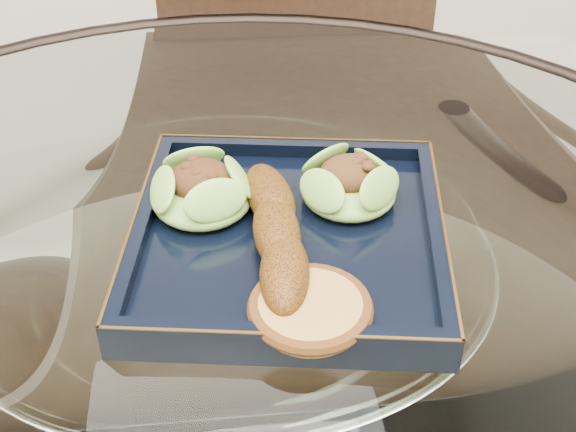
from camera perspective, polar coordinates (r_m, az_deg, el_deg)
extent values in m
cylinder|color=white|center=(0.68, -4.27, -5.88)|extent=(1.10, 1.10, 0.01)
torus|color=black|center=(0.68, -4.27, -5.88)|extent=(1.13, 1.13, 0.02)
cylinder|color=black|center=(1.18, 9.35, -8.69)|extent=(0.04, 0.04, 0.75)
cylinder|color=black|center=(1.18, -18.43, -11.00)|extent=(0.04, 0.04, 0.75)
cube|color=#311D10|center=(1.18, 1.36, -1.35)|extent=(0.45, 0.45, 0.04)
cube|color=#311D10|center=(1.21, 0.66, 14.66)|extent=(0.41, 0.05, 0.47)
cylinder|color=#311D10|center=(1.48, -6.51, -4.71)|extent=(0.03, 0.03, 0.46)
cylinder|color=#311D10|center=(1.51, 7.49, -3.99)|extent=(0.03, 0.03, 0.46)
cube|color=black|center=(0.71, 0.00, -1.93)|extent=(0.31, 0.31, 0.02)
ellipsoid|color=#609E2E|center=(0.72, -6.14, 1.64)|extent=(0.11, 0.11, 0.03)
ellipsoid|color=#559D2D|center=(0.73, 4.36, 2.09)|extent=(0.10, 0.10, 0.03)
ellipsoid|color=#6C390B|center=(0.67, -0.81, -1.19)|extent=(0.04, 0.19, 0.04)
cylinder|color=gold|center=(0.62, 1.59, -6.71)|extent=(0.09, 0.09, 0.02)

